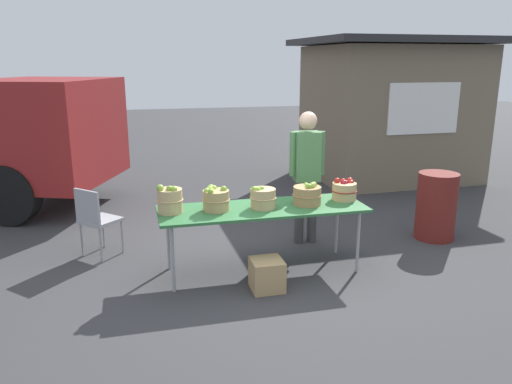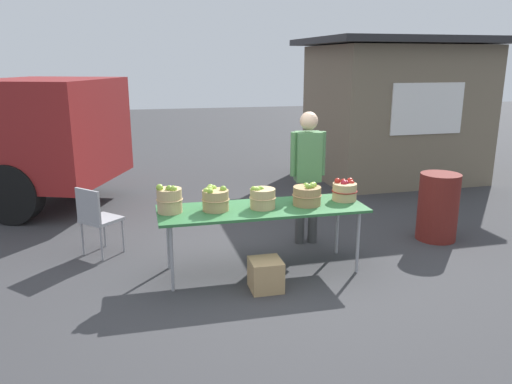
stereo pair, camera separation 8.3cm
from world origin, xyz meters
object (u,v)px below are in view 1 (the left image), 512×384
at_px(apple_basket_green_2, 263,198).
at_px(apple_basket_red_0, 344,190).
at_px(apple_basket_green_3, 307,195).
at_px(trash_barrel, 436,206).
at_px(market_table, 263,211).
at_px(produce_crate, 267,275).
at_px(apple_basket_green_1, 216,199).
at_px(folding_chair, 96,216).
at_px(apple_basket_green_0, 170,200).
at_px(vendor_adult, 307,167).

bearing_deg(apple_basket_green_2, apple_basket_red_0, 5.47).
height_order(apple_basket_green_3, trash_barrel, apple_basket_green_3).
height_order(market_table, produce_crate, market_table).
xyz_separation_m(apple_basket_green_2, apple_basket_green_3, (0.52, 0.01, -0.00)).
bearing_deg(apple_basket_green_2, produce_crate, -99.53).
bearing_deg(apple_basket_green_1, produce_crate, -48.98).
relative_size(apple_basket_green_3, produce_crate, 1.02).
distance_m(apple_basket_red_0, folding_chair, 2.99).
distance_m(apple_basket_green_2, produce_crate, 0.85).
relative_size(apple_basket_green_0, apple_basket_green_1, 1.05).
bearing_deg(folding_chair, apple_basket_green_3, -155.22).
bearing_deg(folding_chair, produce_crate, -172.32).
bearing_deg(apple_basket_green_1, folding_chair, 146.15).
xyz_separation_m(apple_basket_green_0, apple_basket_green_1, (0.49, -0.03, -0.02)).
distance_m(apple_basket_green_0, apple_basket_green_2, 1.01).
height_order(apple_basket_green_1, apple_basket_red_0, apple_basket_green_1).
height_order(apple_basket_green_3, vendor_adult, vendor_adult).
xyz_separation_m(market_table, folding_chair, (-1.84, 0.90, -0.20)).
bearing_deg(market_table, apple_basket_green_0, 177.00).
height_order(vendor_adult, folding_chair, vendor_adult).
bearing_deg(apple_basket_green_3, apple_basket_red_0, 10.16).
height_order(market_table, apple_basket_green_3, apple_basket_green_3).
bearing_deg(market_table, apple_basket_red_0, 4.34).
height_order(vendor_adult, produce_crate, vendor_adult).
distance_m(apple_basket_green_2, folding_chair, 2.09).
bearing_deg(apple_basket_green_0, vendor_adult, 21.19).
bearing_deg(market_table, produce_crate, -99.46).
relative_size(market_table, trash_barrel, 2.56).
height_order(apple_basket_green_2, produce_crate, apple_basket_green_2).
xyz_separation_m(market_table, apple_basket_green_2, (-0.00, -0.02, 0.16)).
distance_m(apple_basket_green_0, trash_barrel, 3.58).
bearing_deg(trash_barrel, apple_basket_green_2, -168.97).
distance_m(vendor_adult, produce_crate, 1.73).
relative_size(apple_basket_green_2, trash_barrel, 0.33).
distance_m(apple_basket_green_1, apple_basket_red_0, 1.53).
distance_m(apple_basket_green_2, apple_basket_green_3, 0.52).
distance_m(apple_basket_green_1, vendor_adult, 1.50).
relative_size(apple_basket_green_1, apple_basket_red_0, 1.02).
distance_m(apple_basket_green_1, trash_barrel, 3.10).
bearing_deg(folding_chair, vendor_adult, -137.47).
xyz_separation_m(apple_basket_green_2, trash_barrel, (2.52, 0.49, -0.42)).
height_order(apple_basket_green_0, folding_chair, apple_basket_green_0).
height_order(apple_basket_green_2, trash_barrel, apple_basket_green_2).
height_order(apple_basket_green_0, apple_basket_green_1, apple_basket_green_0).
height_order(trash_barrel, produce_crate, trash_barrel).
relative_size(apple_basket_red_0, trash_barrel, 0.33).
height_order(apple_basket_green_1, vendor_adult, vendor_adult).
bearing_deg(apple_basket_green_0, trash_barrel, 6.77).
distance_m(market_table, trash_barrel, 2.58).
height_order(apple_basket_green_3, folding_chair, apple_basket_green_3).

